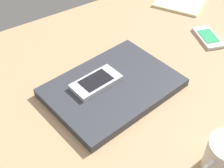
{
  "coord_description": "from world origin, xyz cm",
  "views": [
    {
      "loc": [
        34.44,
        45.91,
        57.33
      ],
      "look_at": [
        3.56,
        -0.25,
        5.0
      ],
      "focal_mm": 50.92,
      "sensor_mm": 36.0,
      "label": 1
    }
  ],
  "objects_px": {
    "cell_phone_on_laptop": "(96,82)",
    "cell_phone_on_desk": "(208,37)",
    "notepad": "(180,2)",
    "laptop_closed": "(112,87)"
  },
  "relations": [
    {
      "from": "notepad",
      "to": "cell_phone_on_desk",
      "type": "bearing_deg",
      "value": 40.17
    },
    {
      "from": "laptop_closed",
      "to": "cell_phone_on_desk",
      "type": "relative_size",
      "value": 2.55
    },
    {
      "from": "cell_phone_on_laptop",
      "to": "cell_phone_on_desk",
      "type": "height_order",
      "value": "cell_phone_on_laptop"
    },
    {
      "from": "cell_phone_on_desk",
      "to": "cell_phone_on_laptop",
      "type": "bearing_deg",
      "value": 0.4
    },
    {
      "from": "notepad",
      "to": "laptop_closed",
      "type": "bearing_deg",
      "value": -1.63
    },
    {
      "from": "cell_phone_on_laptop",
      "to": "laptop_closed",
      "type": "bearing_deg",
      "value": 147.96
    },
    {
      "from": "laptop_closed",
      "to": "cell_phone_on_desk",
      "type": "bearing_deg",
      "value": 176.29
    },
    {
      "from": "laptop_closed",
      "to": "notepad",
      "type": "relative_size",
      "value": 1.99
    },
    {
      "from": "cell_phone_on_desk",
      "to": "notepad",
      "type": "xyz_separation_m",
      "value": [
        -0.08,
        -0.2,
        -0.0
      ]
    },
    {
      "from": "laptop_closed",
      "to": "cell_phone_on_laptop",
      "type": "xyz_separation_m",
      "value": [
        0.03,
        -0.02,
        0.02
      ]
    }
  ]
}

